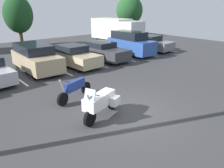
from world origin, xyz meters
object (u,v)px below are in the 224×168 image
motorcycle_touring (101,102)px  car_champagne (74,56)px  motorcycle_second (74,88)px  car_blue (130,43)px  car_tan (36,58)px  box_truck (117,29)px  car_grey (150,43)px  car_charcoal (102,51)px

motorcycle_touring → car_champagne: bearing=66.1°
motorcycle_touring → motorcycle_second: (0.16, 2.22, -0.13)m
motorcycle_second → car_blue: size_ratio=0.48×
motorcycle_second → car_blue: 10.60m
motorcycle_touring → car_tan: (0.74, 8.08, 0.20)m
car_champagne → box_truck: box_truck is taller
motorcycle_touring → car_grey: 14.34m
motorcycle_second → box_truck: bearing=42.0°
car_blue → box_truck: bearing=58.6°
car_tan → car_grey: (11.31, -0.30, -0.19)m
car_charcoal → box_truck: 9.22m
car_blue → box_truck: size_ratio=0.69×
car_tan → box_truck: (12.24, 5.70, 0.58)m
car_charcoal → car_blue: bearing=-0.7°
car_charcoal → motorcycle_second: bearing=-137.1°
motorcycle_touring → motorcycle_second: motorcycle_touring is taller
motorcycle_touring → car_blue: bearing=39.7°
car_tan → car_charcoal: car_tan is taller
car_blue → motorcycle_touring: bearing=-140.3°
motorcycle_touring → motorcycle_second: size_ratio=1.00×
motorcycle_second → car_grey: size_ratio=0.49×
motorcycle_second → car_grey: 13.12m
car_blue → car_grey: car_blue is taller
motorcycle_touring → car_blue: size_ratio=0.48×
car_charcoal → car_grey: (5.97, 0.07, -0.01)m
car_blue → car_charcoal: bearing=179.3°
motorcycle_touring → car_grey: bearing=32.8°
motorcycle_touring → car_tan: car_tan is taller
motorcycle_second → car_grey: (11.88, 5.56, 0.14)m
motorcycle_touring → car_tan: bearing=84.8°
motorcycle_touring → box_truck: bearing=46.7°
car_tan → car_blue: bearing=-2.7°
car_blue → car_grey: (2.80, 0.11, -0.31)m
motorcycle_touring → box_truck: (12.97, 13.78, 0.78)m
motorcycle_touring → car_charcoal: (6.07, 7.71, 0.02)m
box_truck → motorcycle_second: bearing=-138.0°
box_truck → motorcycle_touring: bearing=-133.3°
motorcycle_touring → box_truck: size_ratio=0.33×
car_tan → car_champagne: size_ratio=1.04×
motorcycle_touring → car_champagne: 8.24m
motorcycle_touring → car_champagne: size_ratio=0.49×
motorcycle_second → car_grey: bearing=25.1°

